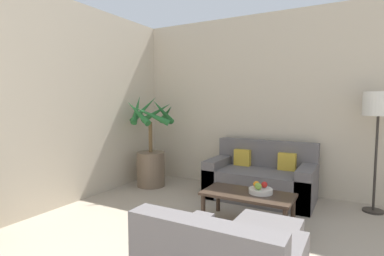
% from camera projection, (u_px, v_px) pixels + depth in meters
% --- Properties ---
extents(wall_back, '(7.67, 0.06, 2.70)m').
position_uv_depth(wall_back, '(334.00, 103.00, 4.14)').
color(wall_back, beige).
rests_on(wall_back, ground_plane).
extents(potted_palm, '(0.78, 0.86, 1.49)m').
position_uv_depth(potted_palm, '(151.00, 154.00, 4.84)').
color(potted_palm, brown).
rests_on(potted_palm, ground_plane).
extents(sofa_loveseat, '(1.46, 0.79, 0.80)m').
position_uv_depth(sofa_loveseat, '(261.00, 179.00, 4.25)').
color(sofa_loveseat, '#605B5B').
rests_on(sofa_loveseat, ground_plane).
extents(floor_lamp, '(0.35, 0.35, 1.49)m').
position_uv_depth(floor_lamp, '(379.00, 109.00, 3.62)').
color(floor_lamp, '#2D2823').
rests_on(floor_lamp, ground_plane).
extents(coffee_table, '(1.00, 0.51, 0.35)m').
position_uv_depth(coffee_table, '(248.00, 197.00, 3.34)').
color(coffee_table, '#38281E').
rests_on(coffee_table, ground_plane).
extents(fruit_bowl, '(0.26, 0.26, 0.05)m').
position_uv_depth(fruit_bowl, '(261.00, 191.00, 3.33)').
color(fruit_bowl, beige).
rests_on(fruit_bowl, coffee_table).
extents(apple_red, '(0.07, 0.07, 0.07)m').
position_uv_depth(apple_red, '(264.00, 185.00, 3.35)').
color(apple_red, red).
rests_on(apple_red, fruit_bowl).
extents(apple_green, '(0.08, 0.08, 0.08)m').
position_uv_depth(apple_green, '(258.00, 186.00, 3.28)').
color(apple_green, olive).
rests_on(apple_green, fruit_bowl).
extents(orange_fruit, '(0.07, 0.07, 0.07)m').
position_uv_depth(orange_fruit, '(256.00, 184.00, 3.37)').
color(orange_fruit, orange).
rests_on(orange_fruit, fruit_bowl).
extents(ottoman, '(0.53, 0.45, 0.35)m').
position_uv_depth(ottoman, '(267.00, 243.00, 2.54)').
color(ottoman, '#605B5B').
rests_on(ottoman, ground_plane).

